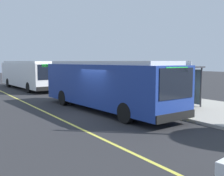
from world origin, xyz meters
The scene contains 9 objects.
ground_plane centered at (0.00, 0.00, 0.00)m, with size 120.00×120.00×0.00m, color #2B2B2D.
sidewalk_curb centered at (0.00, 6.00, 0.07)m, with size 44.00×6.40×0.15m, color #A8A399.
lane_stripe_center centered at (0.00, -2.20, 0.00)m, with size 36.00×0.14×0.01m, color #E0D64C.
transit_bus_main centered at (-0.74, 1.01, 1.62)m, with size 10.97×3.21×2.95m.
transit_bus_second centered at (-15.84, 0.72, 1.62)m, with size 11.60×3.13×2.95m.
bus_shelter centered at (0.63, 5.64, 1.92)m, with size 2.90×1.60×2.48m.
waiting_bench centered at (0.87, 5.49, 0.63)m, with size 1.60×0.48×0.95m.
route_sign_post centered at (3.37, 3.49, 1.96)m, with size 0.44×0.08×2.80m.
pedestrian_commuter centered at (-0.99, 3.77, 1.12)m, with size 0.24×0.40×1.69m.
Camera 1 is at (12.70, -7.28, 2.93)m, focal length 42.75 mm.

